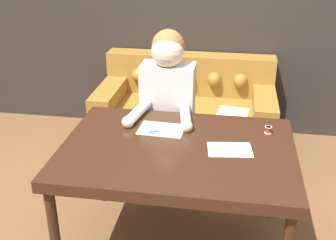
# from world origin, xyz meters

# --- Properties ---
(wall_back) EXTENTS (8.00, 0.06, 2.60)m
(wall_back) POSITION_xyz_m (0.00, 1.88, 1.30)
(wall_back) COLOR #2D2823
(wall_back) RESTS_ON ground_plane
(dining_table) EXTENTS (1.39, 0.99, 0.77)m
(dining_table) POSITION_xyz_m (-0.00, -0.01, 0.70)
(dining_table) COLOR #381E11
(dining_table) RESTS_ON ground_plane
(couch) EXTENTS (1.62, 0.86, 0.83)m
(couch) POSITION_xyz_m (-0.12, 1.44, 0.30)
(couch) COLOR olive
(couch) RESTS_ON ground_plane
(person) EXTENTS (0.47, 0.62, 1.31)m
(person) POSITION_xyz_m (-0.16, 0.63, 0.69)
(person) COLOR #33281E
(person) RESTS_ON ground_plane
(pattern_paper_main) EXTENTS (0.30, 0.22, 0.00)m
(pattern_paper_main) POSITION_xyz_m (-0.14, 0.20, 0.77)
(pattern_paper_main) COLOR beige
(pattern_paper_main) RESTS_ON dining_table
(pattern_paper_offcut) EXTENTS (0.28, 0.21, 0.00)m
(pattern_paper_offcut) POSITION_xyz_m (0.31, -0.00, 0.77)
(pattern_paper_offcut) COLOR beige
(pattern_paper_offcut) RESTS_ON dining_table
(scissors) EXTENTS (0.20, 0.15, 0.01)m
(scissors) POSITION_xyz_m (-0.17, 0.16, 0.77)
(scissors) COLOR silver
(scissors) RESTS_ON dining_table
(thread_spool) EXTENTS (0.04, 0.04, 0.05)m
(thread_spool) POSITION_xyz_m (0.54, 0.26, 0.79)
(thread_spool) COLOR red
(thread_spool) RESTS_ON dining_table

